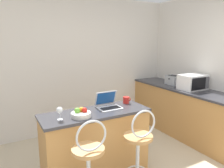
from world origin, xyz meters
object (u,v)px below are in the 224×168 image
wine_glass_short (60,111)px  bar_stool_far (139,153)px  microwave (193,82)px  toaster (173,80)px  fruit_bowl (81,114)px  laptop (108,104)px  mug_red (126,100)px  bar_stool_near (89,168)px

wine_glass_short → bar_stool_far: bearing=-29.7°
bar_stool_far → wine_glass_short: size_ratio=7.00×
microwave → toaster: (-0.01, 0.48, -0.04)m
fruit_bowl → laptop: bearing=19.9°
microwave → mug_red: microwave is taller
bar_stool_near → microwave: size_ratio=2.15×
toaster → fruit_bowl: (-2.28, -0.85, -0.05)m
bar_stool_far → mug_red: size_ratio=10.16×
microwave → bar_stool_far: bearing=-155.9°
bar_stool_near → laptop: (0.53, 0.58, 0.46)m
toaster → mug_red: 1.64m
bar_stool_far → mug_red: bearing=70.2°
mug_red → toaster: bearing=22.7°
toaster → bar_stool_near: bearing=-151.9°
bar_stool_near → laptop: size_ratio=3.43×
bar_stool_far → toaster: (1.74, 1.27, 0.50)m
laptop → microwave: microwave is taller
bar_stool_near → laptop: 0.91m
wine_glass_short → microwave: bearing=7.6°
fruit_bowl → microwave: bearing=9.1°
bar_stool_near → mug_red: bar_stool_near is taller
laptop → toaster: laptop is taller
bar_stool_far → fruit_bowl: bar_stool_far is taller
laptop → microwave: (1.85, 0.21, 0.08)m
toaster → bar_stool_far: bearing=-144.0°
microwave → wine_glass_short: (-2.54, -0.34, -0.03)m
bar_stool_near → microwave: 2.56m
bar_stool_near → mug_red: 1.15m
microwave → mug_red: size_ratio=4.72×
wine_glass_short → bar_stool_near: bearing=-70.5°
microwave → mug_red: bearing=-174.2°
laptop → wine_glass_short: laptop is taller
bar_stool_near → toaster: bearing=28.1°
bar_stool_near → wine_glass_short: wine_glass_short is taller
microwave → toaster: size_ratio=1.80×
laptop → toaster: (1.84, 0.69, 0.04)m
microwave → wine_glass_short: microwave is taller
bar_stool_near → microwave: microwave is taller
bar_stool_far → wine_glass_short: wine_glass_short is taller
toaster → wine_glass_short: 2.65m
bar_stool_far → wine_glass_short: (-0.78, 0.45, 0.52)m
fruit_bowl → bar_stool_near: bearing=-101.5°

